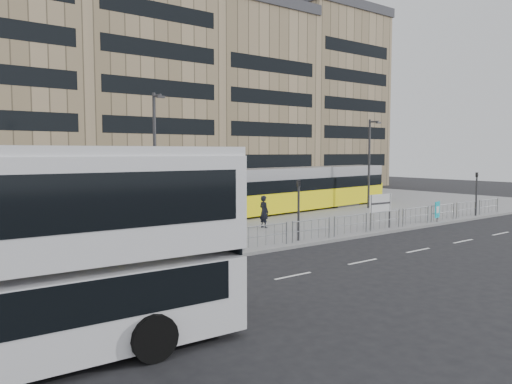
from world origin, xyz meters
TOP-DOWN VIEW (x-y plane):
  - ground at (0.00, 0.00)m, footprint 120.00×120.00m
  - plaza at (0.00, 12.00)m, footprint 64.00×24.00m
  - kerb at (0.00, 0.05)m, footprint 64.00×0.25m
  - building_row at (1.55, 34.27)m, footprint 70.40×18.40m
  - pedestrian_barrier at (2.00, 0.50)m, footprint 32.07×0.07m
  - road_markings at (1.00, -4.00)m, footprint 62.00×0.12m
  - tram at (3.66, 10.27)m, footprint 28.40×5.92m
  - station_sign at (5.21, 0.80)m, footprint 1.78×0.19m
  - ad_panel at (10.51, 0.40)m, footprint 0.70×0.20m
  - pedestrian at (0.02, 5.31)m, footprint 0.47×0.71m
  - traffic_light_west at (-1.27, 0.86)m, footprint 0.17×0.20m
  - traffic_light_east at (15.49, 0.50)m, footprint 0.23×0.25m
  - lamp_post_west at (-5.67, 8.09)m, footprint 0.45×1.04m
  - lamp_post_east at (13.28, 8.30)m, footprint 0.45×1.04m

SIDE VIEW (x-z plane):
  - ground at x=0.00m, z-range 0.00..0.00m
  - road_markings at x=1.00m, z-range 0.00..0.01m
  - kerb at x=0.00m, z-range -0.01..0.16m
  - plaza at x=0.00m, z-range 0.00..0.15m
  - ad_panel at x=10.51m, z-range 0.26..1.58m
  - pedestrian_barrier at x=2.00m, z-range 0.43..1.53m
  - pedestrian at x=0.02m, z-range 0.15..2.09m
  - station_sign at x=5.21m, z-range 0.55..2.59m
  - tram at x=3.66m, z-range 0.16..3.49m
  - traffic_light_west at x=-1.27m, z-range 0.57..3.67m
  - traffic_light_east at x=15.49m, z-range 0.57..3.67m
  - lamp_post_east at x=13.28m, z-range 0.51..7.64m
  - lamp_post_west at x=-5.67m, z-range 0.52..8.38m
  - building_row at x=1.55m, z-range -2.69..28.51m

